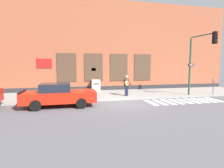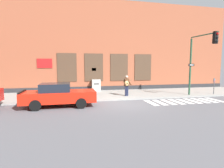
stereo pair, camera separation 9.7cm
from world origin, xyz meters
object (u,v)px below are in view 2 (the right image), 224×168
object	(u,v)px
red_car	(59,95)
utility_box	(96,85)
traffic_light	(200,54)
busker	(127,84)
parking_meter	(214,84)

from	to	relation	value
red_car	utility_box	world-z (taller)	red_car
red_car	utility_box	size ratio (longest dim) A/B	4.02
red_car	utility_box	distance (m)	6.54
utility_box	traffic_light	bearing A→B (deg)	-32.62
red_car	busker	xyz separation A→B (m)	(5.29, 2.23, 0.34)
red_car	traffic_light	xyz separation A→B (m)	(10.98, 0.72, 2.83)
busker	utility_box	distance (m)	4.13
busker	traffic_light	world-z (taller)	traffic_light
parking_meter	traffic_light	bearing A→B (deg)	-159.84
red_car	busker	distance (m)	5.75
busker	parking_meter	xyz separation A→B (m)	(7.94, -0.69, -0.03)
traffic_light	utility_box	size ratio (longest dim) A/B	4.36
traffic_light	parking_meter	distance (m)	3.48
traffic_light	parking_meter	bearing A→B (deg)	20.16
red_car	parking_meter	world-z (taller)	parking_meter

